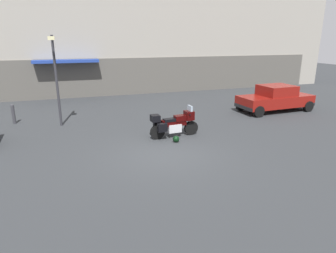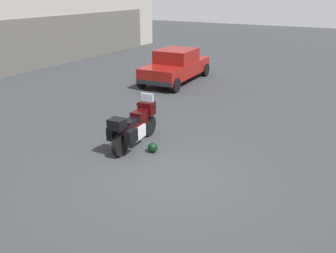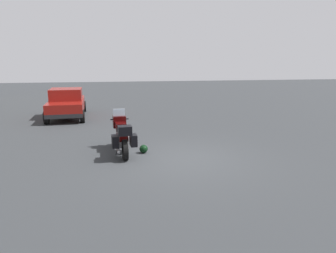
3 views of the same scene
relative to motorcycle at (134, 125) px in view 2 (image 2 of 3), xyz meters
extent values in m
plane|color=#2D3033|center=(-1.04, -1.79, -0.62)|extent=(80.00, 80.00, 0.00)
cylinder|color=black|center=(0.85, 0.05, -0.30)|extent=(0.65, 0.18, 0.64)
cylinder|color=black|center=(-0.76, -0.05, -0.30)|extent=(0.65, 0.18, 0.64)
cylinder|color=#B7B7BC|center=(0.83, 0.05, 0.13)|extent=(0.33, 0.09, 0.68)
cube|color=#B7B7BC|center=(0.01, 0.00, -0.20)|extent=(0.62, 0.44, 0.36)
cube|color=black|center=(0.01, 0.00, 0.04)|extent=(1.12, 0.35, 0.28)
cube|color=black|center=(0.30, 0.02, 0.22)|extent=(0.54, 0.37, 0.24)
cube|color=black|center=(-0.19, -0.01, 0.18)|extent=(0.58, 0.34, 0.12)
cube|color=black|center=(0.73, 0.05, 0.30)|extent=(0.39, 0.46, 0.40)
cube|color=#8C9EAD|center=(0.77, 0.05, 0.60)|extent=(0.11, 0.40, 0.28)
sphere|color=#EAEACC|center=(0.91, 0.06, 0.30)|extent=(0.14, 0.14, 0.14)
cylinder|color=black|center=(0.65, 0.04, 0.40)|extent=(0.08, 0.62, 0.04)
cylinder|color=#B7B7BC|center=(-0.61, 0.16, -0.32)|extent=(0.55, 0.12, 0.09)
cube|color=black|center=(-0.66, 0.24, -0.04)|extent=(0.41, 0.23, 0.36)
cube|color=black|center=(-0.63, -0.32, -0.04)|extent=(0.41, 0.23, 0.36)
cube|color=black|center=(-0.86, -0.06, 0.33)|extent=(0.38, 0.42, 0.28)
cylinder|color=black|center=(-0.16, 0.17, -0.47)|extent=(0.03, 0.13, 0.29)
sphere|color=black|center=(-0.14, -0.69, -0.48)|extent=(0.28, 0.28, 0.28)
cube|color=maroon|center=(7.38, 2.63, 0.02)|extent=(4.58, 1.98, 0.64)
cube|color=maroon|center=(7.43, 2.63, 0.64)|extent=(1.98, 1.71, 0.60)
cube|color=#8C9EAD|center=(8.33, 2.68, 0.64)|extent=(0.13, 1.50, 0.51)
cube|color=#8C9EAD|center=(6.53, 2.59, 0.64)|extent=(0.13, 1.50, 0.48)
cube|color=black|center=(9.57, 2.74, -0.20)|extent=(0.21, 1.76, 0.20)
cube|color=black|center=(5.18, 2.52, -0.20)|extent=(0.21, 1.76, 0.20)
cylinder|color=black|center=(9.13, 3.56, -0.30)|extent=(0.65, 0.25, 0.64)
cylinder|color=black|center=(9.22, 1.88, -0.30)|extent=(0.65, 0.25, 0.64)
cylinder|color=black|center=(5.54, 3.38, -0.30)|extent=(0.65, 0.25, 0.64)
cylinder|color=black|center=(5.62, 1.70, -0.30)|extent=(0.65, 0.25, 0.64)
sphere|color=silver|center=(9.60, 3.23, -0.08)|extent=(0.14, 0.14, 0.14)
sphere|color=silver|center=(9.65, 2.26, -0.08)|extent=(0.14, 0.14, 0.14)
camera|label=1|loc=(-4.14, -11.57, 3.57)|focal=31.12mm
camera|label=2|loc=(-7.86, -5.54, 3.61)|focal=38.57mm
camera|label=3|loc=(-9.73, 0.37, 2.31)|focal=32.34mm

